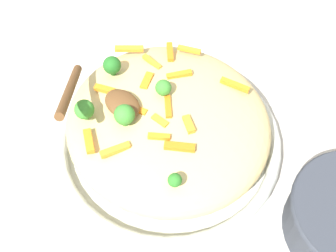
% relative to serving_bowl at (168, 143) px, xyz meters
% --- Properties ---
extents(ground_plane, '(2.40, 2.40, 0.00)m').
position_rel_serving_bowl_xyz_m(ground_plane, '(0.00, 0.00, -0.02)').
color(ground_plane, beige).
extents(serving_bowl, '(0.34, 0.34, 0.04)m').
position_rel_serving_bowl_xyz_m(serving_bowl, '(0.00, 0.00, 0.00)').
color(serving_bowl, silver).
rests_on(serving_bowl, ground_plane).
extents(pasta_mound, '(0.30, 0.29, 0.08)m').
position_rel_serving_bowl_xyz_m(pasta_mound, '(0.00, 0.00, 0.05)').
color(pasta_mound, '#D1BA7A').
rests_on(pasta_mound, serving_bowl).
extents(carrot_piece_0, '(0.03, 0.04, 0.01)m').
position_rel_serving_bowl_xyz_m(carrot_piece_0, '(-0.03, 0.05, 0.09)').
color(carrot_piece_0, orange).
rests_on(carrot_piece_0, pasta_mound).
extents(carrot_piece_1, '(0.03, 0.02, 0.01)m').
position_rel_serving_bowl_xyz_m(carrot_piece_1, '(-0.06, 0.10, 0.09)').
color(carrot_piece_1, orange).
rests_on(carrot_piece_1, pasta_mound).
extents(carrot_piece_2, '(0.04, 0.04, 0.01)m').
position_rel_serving_bowl_xyz_m(carrot_piece_2, '(-0.12, 0.04, 0.09)').
color(carrot_piece_2, orange).
rests_on(carrot_piece_2, pasta_mound).
extents(carrot_piece_3, '(0.04, 0.03, 0.01)m').
position_rel_serving_bowl_xyz_m(carrot_piece_3, '(0.06, -0.03, 0.09)').
color(carrot_piece_3, orange).
rests_on(carrot_piece_3, pasta_mound).
extents(carrot_piece_4, '(0.03, 0.01, 0.01)m').
position_rel_serving_bowl_xyz_m(carrot_piece_4, '(0.01, -0.02, 0.09)').
color(carrot_piece_4, orange).
rests_on(carrot_piece_4, pasta_mound).
extents(carrot_piece_5, '(0.03, 0.03, 0.01)m').
position_rel_serving_bowl_xyz_m(carrot_piece_5, '(-0.08, 0.08, 0.09)').
color(carrot_piece_5, orange).
rests_on(carrot_piece_5, pasta_mound).
extents(carrot_piece_6, '(0.02, 0.04, 0.01)m').
position_rel_serving_bowl_xyz_m(carrot_piece_6, '(-0.00, -0.09, 0.09)').
color(carrot_piece_6, orange).
rests_on(carrot_piece_6, pasta_mound).
extents(carrot_piece_7, '(0.03, 0.02, 0.01)m').
position_rel_serving_bowl_xyz_m(carrot_piece_7, '(0.04, -0.00, 0.09)').
color(carrot_piece_7, orange).
rests_on(carrot_piece_7, pasta_mound).
extents(carrot_piece_8, '(0.03, 0.02, 0.01)m').
position_rel_serving_bowl_xyz_m(carrot_piece_8, '(-0.09, -0.04, 0.09)').
color(carrot_piece_8, orange).
rests_on(carrot_piece_8, pasta_mound).
extents(carrot_piece_9, '(0.03, 0.02, 0.01)m').
position_rel_serving_bowl_xyz_m(carrot_piece_9, '(0.03, -0.04, 0.09)').
color(carrot_piece_9, orange).
rests_on(carrot_piece_9, pasta_mound).
extents(carrot_piece_10, '(0.02, 0.03, 0.01)m').
position_rel_serving_bowl_xyz_m(carrot_piece_10, '(-0.06, 0.01, 0.09)').
color(carrot_piece_10, orange).
rests_on(carrot_piece_10, pasta_mound).
extents(carrot_piece_11, '(0.04, 0.01, 0.01)m').
position_rel_serving_bowl_xyz_m(carrot_piece_11, '(-0.08, 0.04, 0.09)').
color(carrot_piece_11, orange).
rests_on(carrot_piece_11, pasta_mound).
extents(carrot_piece_12, '(0.03, 0.03, 0.01)m').
position_rel_serving_bowl_xyz_m(carrot_piece_12, '(0.00, -0.00, 0.09)').
color(carrot_piece_12, orange).
rests_on(carrot_piece_12, pasta_mound).
extents(carrot_piece_13, '(0.04, 0.02, 0.01)m').
position_rel_serving_bowl_xyz_m(carrot_piece_13, '(0.03, 0.10, 0.09)').
color(carrot_piece_13, orange).
rests_on(carrot_piece_13, pasta_mound).
extents(carrot_piece_14, '(0.03, 0.02, 0.01)m').
position_rel_serving_bowl_xyz_m(carrot_piece_14, '(-0.03, -0.03, 0.09)').
color(carrot_piece_14, orange).
rests_on(carrot_piece_14, pasta_mound).
extents(carrot_piece_15, '(0.04, 0.03, 0.01)m').
position_rel_serving_bowl_xyz_m(carrot_piece_15, '(-0.03, -0.11, 0.09)').
color(carrot_piece_15, orange).
rests_on(carrot_piece_15, pasta_mound).
extents(broccoli_floret_0, '(0.03, 0.03, 0.03)m').
position_rel_serving_bowl_xyz_m(broccoli_floret_0, '(-0.11, -0.01, 0.10)').
color(broccoli_floret_0, '#205B1C').
rests_on(broccoli_floret_0, pasta_mound).
extents(broccoli_floret_1, '(0.02, 0.02, 0.03)m').
position_rel_serving_bowl_xyz_m(broccoli_floret_1, '(-0.02, 0.01, 0.10)').
color(broccoli_floret_1, '#377928').
rests_on(broccoli_floret_1, pasta_mound).
extents(broccoli_floret_2, '(0.02, 0.02, 0.02)m').
position_rel_serving_bowl_xyz_m(broccoli_floret_2, '(0.09, -0.07, 0.09)').
color(broccoli_floret_2, '#296820').
rests_on(broccoli_floret_2, pasta_mound).
extents(broccoli_floret_3, '(0.03, 0.03, 0.03)m').
position_rel_serving_bowl_xyz_m(broccoli_floret_3, '(-0.07, -0.09, 0.10)').
color(broccoli_floret_3, '#377928').
rests_on(broccoli_floret_3, pasta_mound).
extents(broccoli_floret_4, '(0.03, 0.03, 0.04)m').
position_rel_serving_bowl_xyz_m(broccoli_floret_4, '(-0.02, -0.06, 0.11)').
color(broccoli_floret_4, '#377928').
rests_on(broccoli_floret_4, pasta_mound).
extents(serving_spoon, '(0.13, 0.12, 0.08)m').
position_rel_serving_bowl_xyz_m(serving_spoon, '(-0.06, -0.06, 0.11)').
color(serving_spoon, brown).
rests_on(serving_spoon, pasta_mound).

